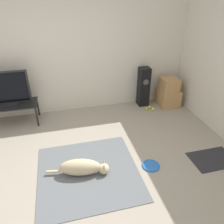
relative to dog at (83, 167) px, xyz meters
name	(u,v)px	position (x,y,z in m)	size (l,w,h in m)	color
ground_plane	(87,173)	(0.06, 0.01, -0.14)	(12.00, 12.00, 0.00)	#9E9384
wall_back	(68,53)	(0.06, 2.11, 1.14)	(8.00, 0.06, 2.55)	beige
area_rug	(89,172)	(0.08, 0.01, -0.13)	(1.50, 1.48, 0.01)	slate
dog	(83,167)	(0.00, 0.00, 0.00)	(0.92, 0.34, 0.26)	beige
frisbee	(151,166)	(1.05, -0.09, -0.12)	(0.28, 0.28, 0.03)	blue
cardboard_box_lower	(168,97)	(2.25, 1.76, 0.05)	(0.45, 0.47, 0.38)	tan
cardboard_box_upper	(169,85)	(2.24, 1.74, 0.39)	(0.36, 0.38, 0.29)	tan
floor_speaker	(143,87)	(1.68, 1.91, 0.32)	(0.24, 0.24, 0.91)	black
tv_stand	(10,107)	(-1.20, 1.77, 0.25)	(1.04, 0.51, 0.44)	black
tv	(5,89)	(-1.20, 1.77, 0.63)	(0.88, 0.20, 0.68)	#232326
tennis_ball_by_boxes	(150,107)	(1.76, 1.66, -0.10)	(0.07, 0.07, 0.07)	#C6E033
tennis_ball_near_speaker	(153,109)	(1.81, 1.56, -0.10)	(0.07, 0.07, 0.07)	#C6E033
tennis_ball_loose_on_carpet	(147,109)	(1.68, 1.62, -0.10)	(0.07, 0.07, 0.07)	#C6E033
door_mat	(213,159)	(2.10, -0.19, -0.13)	(0.73, 0.49, 0.01)	#28282D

